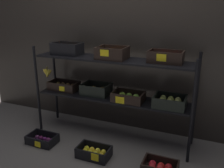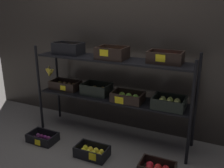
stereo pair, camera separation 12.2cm
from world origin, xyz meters
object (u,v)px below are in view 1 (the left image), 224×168
Objects in this scene: display_rack at (112,79)px; crate_ground_apple_red at (160,168)px; crate_ground_lemon at (94,153)px; crate_ground_plum at (42,140)px.

crate_ground_apple_red is at bearing -33.73° from display_rack.
crate_ground_plum is at bearing 178.46° from crate_ground_lemon.
display_rack is 1.07m from crate_ground_plum.
display_rack reaches higher than crate_ground_lemon.
crate_ground_plum is at bearing -179.93° from crate_ground_apple_red.
display_rack is at bearing 146.27° from crate_ground_apple_red.
crate_ground_plum is (-0.69, -0.45, -0.69)m from display_rack.
crate_ground_plum is 0.96× the size of crate_ground_lemon.
display_rack reaches higher than crate_ground_plum.
crate_ground_lemon is (-0.02, -0.47, -0.68)m from display_rack.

